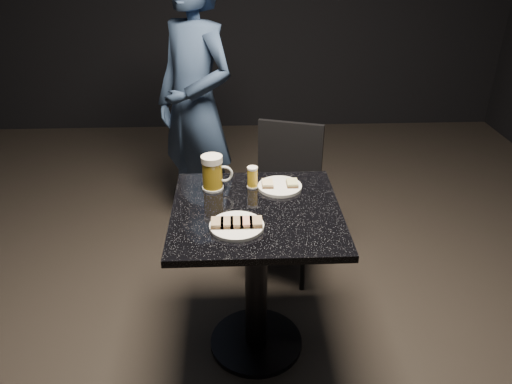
{
  "coord_description": "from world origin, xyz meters",
  "views": [
    {
      "loc": [
        -0.08,
        -1.78,
        1.78
      ],
      "look_at": [
        0.0,
        0.02,
        0.82
      ],
      "focal_mm": 35.0,
      "sensor_mm": 36.0,
      "label": 1
    }
  ],
  "objects_px": {
    "beer_mug": "(213,173)",
    "chair": "(285,189)",
    "plate_small": "(280,187)",
    "table": "(256,257)",
    "beer_tumbler": "(252,177)",
    "plate_large": "(237,226)",
    "patron": "(195,107)"
  },
  "relations": [
    {
      "from": "patron",
      "to": "table",
      "type": "relative_size",
      "value": 2.2
    },
    {
      "from": "plate_large",
      "to": "beer_tumbler",
      "type": "height_order",
      "value": "beer_tumbler"
    },
    {
      "from": "beer_mug",
      "to": "chair",
      "type": "xyz_separation_m",
      "value": [
        0.37,
        0.46,
        -0.33
      ]
    },
    {
      "from": "beer_mug",
      "to": "beer_tumbler",
      "type": "relative_size",
      "value": 1.61
    },
    {
      "from": "plate_large",
      "to": "beer_tumbler",
      "type": "bearing_deg",
      "value": 77.67
    },
    {
      "from": "patron",
      "to": "beer_tumbler",
      "type": "height_order",
      "value": "patron"
    },
    {
      "from": "table",
      "to": "beer_mug",
      "type": "distance_m",
      "value": 0.42
    },
    {
      "from": "plate_large",
      "to": "patron",
      "type": "relative_size",
      "value": 0.13
    },
    {
      "from": "plate_small",
      "to": "chair",
      "type": "distance_m",
      "value": 0.54
    },
    {
      "from": "beer_mug",
      "to": "chair",
      "type": "relative_size",
      "value": 0.19
    },
    {
      "from": "table",
      "to": "beer_mug",
      "type": "relative_size",
      "value": 4.75
    },
    {
      "from": "plate_small",
      "to": "patron",
      "type": "xyz_separation_m",
      "value": [
        -0.43,
        0.93,
        0.07
      ]
    },
    {
      "from": "plate_large",
      "to": "chair",
      "type": "height_order",
      "value": "chair"
    },
    {
      "from": "beer_tumbler",
      "to": "chair",
      "type": "xyz_separation_m",
      "value": [
        0.2,
        0.45,
        -0.3
      ]
    },
    {
      "from": "beer_mug",
      "to": "patron",
      "type": "bearing_deg",
      "value": 98.3
    },
    {
      "from": "beer_mug",
      "to": "beer_tumbler",
      "type": "distance_m",
      "value": 0.18
    },
    {
      "from": "beer_tumbler",
      "to": "chair",
      "type": "bearing_deg",
      "value": 66.34
    },
    {
      "from": "beer_tumbler",
      "to": "table",
      "type": "bearing_deg",
      "value": -87.79
    },
    {
      "from": "plate_large",
      "to": "plate_small",
      "type": "height_order",
      "value": "same"
    },
    {
      "from": "plate_small",
      "to": "plate_large",
      "type": "bearing_deg",
      "value": -121.14
    },
    {
      "from": "plate_small",
      "to": "table",
      "type": "relative_size",
      "value": 0.26
    },
    {
      "from": "table",
      "to": "beer_tumbler",
      "type": "bearing_deg",
      "value": 92.21
    },
    {
      "from": "plate_small",
      "to": "beer_mug",
      "type": "distance_m",
      "value": 0.3
    },
    {
      "from": "table",
      "to": "beer_mug",
      "type": "bearing_deg",
      "value": 133.5
    },
    {
      "from": "plate_large",
      "to": "table",
      "type": "xyz_separation_m",
      "value": [
        0.08,
        0.14,
        -0.25
      ]
    },
    {
      "from": "plate_small",
      "to": "beer_tumbler",
      "type": "distance_m",
      "value": 0.13
    },
    {
      "from": "plate_large",
      "to": "chair",
      "type": "distance_m",
      "value": 0.88
    },
    {
      "from": "plate_large",
      "to": "patron",
      "type": "bearing_deg",
      "value": 100.57
    },
    {
      "from": "plate_large",
      "to": "beer_tumbler",
      "type": "distance_m",
      "value": 0.35
    },
    {
      "from": "beer_mug",
      "to": "table",
      "type": "bearing_deg",
      "value": -46.5
    },
    {
      "from": "plate_small",
      "to": "table",
      "type": "height_order",
      "value": "plate_small"
    },
    {
      "from": "table",
      "to": "beer_mug",
      "type": "xyz_separation_m",
      "value": [
        -0.18,
        0.19,
        0.32
      ]
    }
  ]
}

